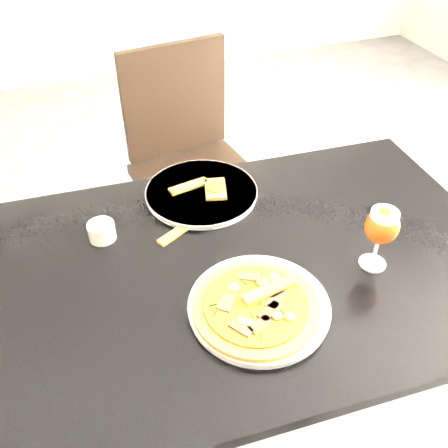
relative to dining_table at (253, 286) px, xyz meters
name	(u,v)px	position (x,y,z in m)	size (l,w,h in m)	color
ground	(297,422)	(0.16, -0.05, -0.66)	(6.00, 6.00, 0.00)	#4A4A4C
dining_table	(253,286)	(0.00, 0.00, 0.00)	(1.24, 0.86, 0.75)	black
chair_far	(191,162)	(0.08, 0.81, -0.15)	(0.49, 0.49, 0.93)	black
plate_main	(259,307)	(-0.05, -0.14, 0.10)	(0.30, 0.30, 0.02)	silver
pizza	(256,306)	(-0.06, -0.15, 0.11)	(0.26, 0.26, 0.03)	#A56E27
plate_second	(201,193)	(-0.04, 0.28, 0.10)	(0.30, 0.30, 0.02)	silver
crust_scraps	(207,188)	(-0.02, 0.28, 0.11)	(0.16, 0.11, 0.01)	#A56E27
loose_crust	(176,233)	(-0.15, 0.15, 0.09)	(0.10, 0.02, 0.01)	#A56E27
sauce_cup	(101,231)	(-0.32, 0.20, 0.11)	(0.07, 0.07, 0.04)	silver
beer_glass	(382,227)	(0.25, -0.11, 0.20)	(0.08, 0.08, 0.16)	silver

